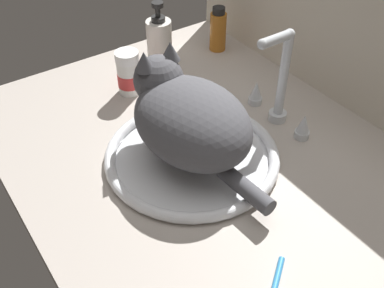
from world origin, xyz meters
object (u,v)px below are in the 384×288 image
Objects in this scene: sink_basin at (192,155)px; pill_bottle at (129,74)px; soap_pump_bottle at (159,38)px; cat at (186,116)px; amber_bottle at (218,30)px; faucet at (279,88)px.

pill_bottle is at bearing 176.94° from sink_basin.
cat is at bearing -23.86° from soap_pump_bottle.
cat is 44.72cm from amber_bottle.
amber_bottle is (-33.11, 31.47, 4.75)cm from sink_basin.
amber_bottle is (-31.37, 31.59, -4.23)cm from cat.
soap_pump_bottle reaches higher than amber_bottle.
faucet is 34.41cm from amber_bottle.
faucet is at bearing 36.45° from pill_bottle.
pill_bottle reaches higher than sink_basin.
sink_basin is 28.77cm from pill_bottle.
sink_basin is at bearing 3.93° from cat.
faucet is (0.00, 22.53, 7.53)cm from sink_basin.
cat is at bearing -45.20° from amber_bottle.
sink_basin is 45.93cm from amber_bottle.
pill_bottle is 30.32cm from amber_bottle.
pill_bottle is 0.88× the size of amber_bottle.
faucet is 35.54cm from pill_bottle.
amber_bottle is (4.87, 15.56, -0.05)cm from soap_pump_bottle.
faucet is 1.81× the size of amber_bottle.
cat is at bearing -94.39° from faucet.
pill_bottle is at bearing 176.48° from cat.
cat is 27.21cm from pill_bottle.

